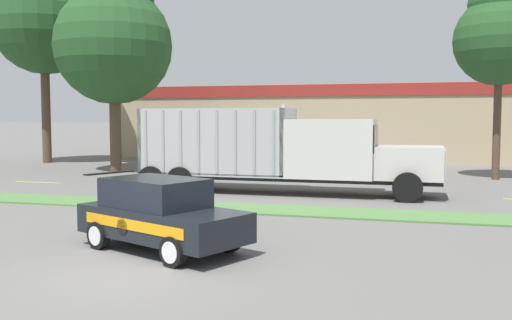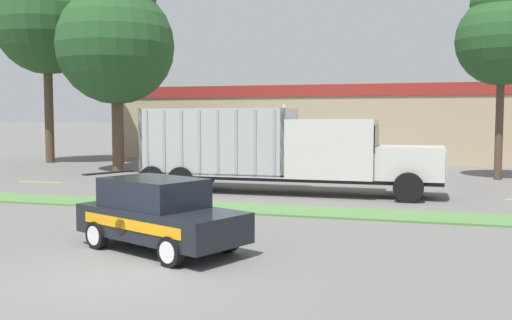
{
  "view_description": "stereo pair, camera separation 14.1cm",
  "coord_description": "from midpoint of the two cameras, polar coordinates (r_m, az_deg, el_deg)",
  "views": [
    {
      "loc": [
        5.42,
        -9.79,
        3.05
      ],
      "look_at": [
        0.54,
        7.65,
        1.7
      ],
      "focal_mm": 40.0,
      "sensor_mm": 36.0,
      "label": 1
    },
    {
      "loc": [
        5.55,
        -9.75,
        3.05
      ],
      "look_at": [
        0.54,
        7.65,
        1.7
      ],
      "focal_mm": 40.0,
      "sensor_mm": 36.0,
      "label": 2
    }
  ],
  "objects": [
    {
      "name": "centre_line_3",
      "position": [
        26.01,
        -11.09,
        -2.54
      ],
      "size": [
        2.4,
        0.14,
        0.01
      ],
      "primitive_type": "cube",
      "color": "yellow",
      "rests_on": "ground_plane"
    },
    {
      "name": "tree_behind_left",
      "position": [
        33.45,
        -13.76,
        12.16
      ],
      "size": [
        6.55,
        6.55,
        11.98
      ],
      "color": "brown",
      "rests_on": "ground_plane"
    },
    {
      "name": "centre_line_5",
      "position": [
        23.19,
        13.43,
        -3.41
      ],
      "size": [
        2.4,
        0.14,
        0.01
      ],
      "primitive_type": "cube",
      "color": "yellow",
      "rests_on": "ground_plane"
    },
    {
      "name": "rally_car",
      "position": [
        13.34,
        -9.41,
        -5.3
      ],
      "size": [
        4.5,
        3.3,
        1.69
      ],
      "color": "black",
      "rests_on": "ground_plane"
    },
    {
      "name": "tree_behind_right",
      "position": [
        30.62,
        23.53,
        11.71
      ],
      "size": [
        4.37,
        4.37,
        10.07
      ],
      "color": "brown",
      "rests_on": "ground_plane"
    },
    {
      "name": "dump_truck_lead",
      "position": [
        22.68,
        5.54,
        0.59
      ],
      "size": [
        12.0,
        2.74,
        3.57
      ],
      "color": "black",
      "rests_on": "ground_plane"
    },
    {
      "name": "centre_line_4",
      "position": [
        24.04,
        0.45,
        -3.02
      ],
      "size": [
        2.4,
        0.14,
        0.01
      ],
      "primitive_type": "cube",
      "color": "yellow",
      "rests_on": "ground_plane"
    },
    {
      "name": "tree_behind_centre",
      "position": [
        41.58,
        -20.14,
        13.68
      ],
      "size": [
        6.85,
        6.85,
        14.51
      ],
      "color": "brown",
      "rests_on": "ground_plane"
    },
    {
      "name": "centre_line_2",
      "position": [
        28.87,
        -20.68,
        -2.07
      ],
      "size": [
        2.4,
        0.14,
        0.01
      ],
      "primitive_type": "cube",
      "color": "yellow",
      "rests_on": "ground_plane"
    },
    {
      "name": "grass_verge",
      "position": [
        19.03,
        -0.88,
        -4.87
      ],
      "size": [
        120.0,
        1.99,
        0.06
      ],
      "primitive_type": "cube",
      "color": "#517F42",
      "rests_on": "ground_plane"
    },
    {
      "name": "ground_plane",
      "position": [
        11.61,
        -13.01,
        -11.09
      ],
      "size": [
        600.0,
        600.0,
        0.0
      ],
      "primitive_type": "plane",
      "color": "slate"
    },
    {
      "name": "store_building_backdrop",
      "position": [
        44.82,
        15.46,
        3.64
      ],
      "size": [
        43.42,
        12.1,
        5.36
      ],
      "color": "tan",
      "rests_on": "ground_plane"
    },
    {
      "name": "tree_behind_far_right",
      "position": [
        38.67,
        -13.55,
        13.28
      ],
      "size": [
        5.14,
        5.14,
        12.58
      ],
      "color": "brown",
      "rests_on": "ground_plane"
    }
  ]
}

